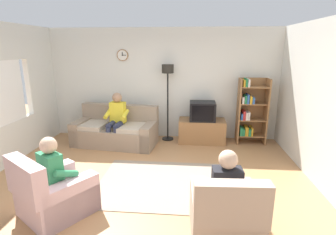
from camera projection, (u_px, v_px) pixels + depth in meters
name	position (u px, v px, depth m)	size (l,w,h in m)	color
ground_plane	(147.00, 187.00, 4.37)	(12.00, 12.00, 0.00)	#B27F51
back_wall_assembly	(163.00, 84.00, 6.58)	(6.20, 0.17, 2.70)	silver
couch	(116.00, 131.00, 6.23)	(1.99, 1.09, 0.90)	gray
tv_stand	(202.00, 131.00, 6.38)	(1.10, 0.56, 0.56)	olive
tv	(202.00, 111.00, 6.23)	(0.60, 0.49, 0.44)	black
bookshelf	(250.00, 111.00, 6.22)	(0.68, 0.36, 1.55)	olive
floor_lamp	(168.00, 82.00, 6.24)	(0.28, 0.28, 1.85)	black
armchair_near_window	(54.00, 195.00, 3.59)	(1.16, 1.18, 0.90)	beige
armchair_near_bookshelf	(225.00, 215.00, 3.16)	(0.84, 0.92, 0.90)	tan
area_rug	(164.00, 183.00, 4.47)	(2.20, 1.70, 0.01)	gray
person_on_couch	(116.00, 117.00, 6.02)	(0.54, 0.57, 1.24)	yellow
person_in_left_armchair	(58.00, 171.00, 3.58)	(0.61, 0.64, 1.12)	#338C59
person_in_right_armchair	(225.00, 188.00, 3.17)	(0.53, 0.55, 1.12)	black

